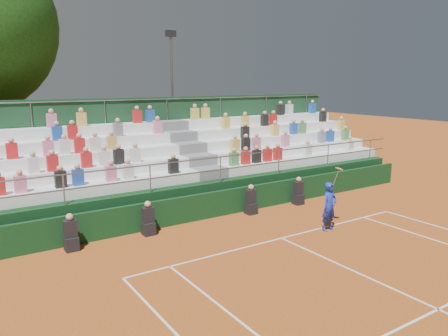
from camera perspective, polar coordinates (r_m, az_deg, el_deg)
ground at (r=14.82m, az=7.52°, el=-9.10°), size 90.00×90.00×0.00m
courtside_wall at (r=17.09m, az=0.55°, el=-4.44°), size 20.00×0.15×1.00m
line_officials at (r=16.01m, az=-2.78°, el=-5.64°), size 9.78×0.40×1.19m
grandstand at (r=19.64m, az=-4.73°, el=-0.67°), size 20.00×5.20×4.40m
tennis_player at (r=15.63m, az=13.60°, el=-4.90°), size 0.86×0.47×2.22m
floodlight_mast at (r=26.30m, az=-6.81°, el=10.22°), size 0.60×0.25×7.98m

